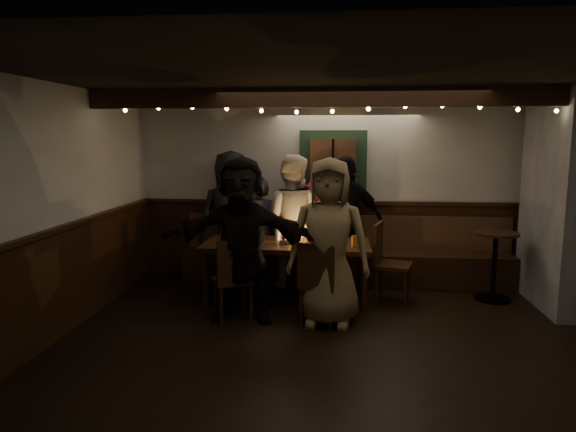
# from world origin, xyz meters

# --- Properties ---
(room) EXTENTS (6.02, 5.01, 2.62)m
(room) POSITION_xyz_m (1.07, 1.42, 1.07)
(room) COLOR black
(room) RESTS_ON ground
(dining_table) EXTENTS (2.07, 0.89, 0.90)m
(dining_table) POSITION_xyz_m (-0.76, 1.40, 0.68)
(dining_table) COLOR black
(dining_table) RESTS_ON ground
(chair_near_left) EXTENTS (0.56, 0.56, 0.93)m
(chair_near_left) POSITION_xyz_m (-1.27, 0.64, 0.53)
(chair_near_left) COLOR black
(chair_near_left) RESTS_ON ground
(chair_near_right) EXTENTS (0.53, 0.53, 0.92)m
(chair_near_right) POSITION_xyz_m (-0.32, 0.56, 0.52)
(chair_near_right) COLOR black
(chair_near_right) RESTS_ON ground
(chair_end) EXTENTS (0.55, 0.55, 0.98)m
(chair_end) POSITION_xyz_m (0.50, 1.54, 0.55)
(chair_end) COLOR black
(chair_end) RESTS_ON ground
(high_top) EXTENTS (0.55, 0.55, 0.88)m
(high_top) POSITION_xyz_m (1.86, 1.66, 0.55)
(high_top) COLOR black
(high_top) RESTS_ON ground
(person_a) EXTENTS (1.06, 0.87, 1.87)m
(person_a) POSITION_xyz_m (-1.60, 2.09, 0.94)
(person_a) COLOR black
(person_a) RESTS_ON ground
(person_b) EXTENTS (0.64, 0.52, 1.51)m
(person_b) POSITION_xyz_m (-1.22, 2.05, 0.75)
(person_b) COLOR #2D2A3C
(person_b) RESTS_ON ground
(person_c) EXTENTS (0.97, 0.81, 1.82)m
(person_c) POSITION_xyz_m (-0.76, 2.03, 0.91)
(person_c) COLOR beige
(person_c) RESTS_ON ground
(person_d) EXTENTS (1.09, 0.71, 1.58)m
(person_d) POSITION_xyz_m (-0.31, 2.17, 0.79)
(person_d) COLOR maroon
(person_d) RESTS_ON ground
(person_e) EXTENTS (1.14, 0.82, 1.80)m
(person_e) POSITION_xyz_m (0.00, 2.12, 0.90)
(person_e) COLOR black
(person_e) RESTS_ON ground
(person_f) EXTENTS (1.72, 0.55, 1.85)m
(person_f) POSITION_xyz_m (-1.18, 0.66, 0.93)
(person_f) COLOR black
(person_f) RESTS_ON ground
(person_g) EXTENTS (0.94, 0.65, 1.84)m
(person_g) POSITION_xyz_m (-0.22, 0.61, 0.92)
(person_g) COLOR olive
(person_g) RESTS_ON ground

